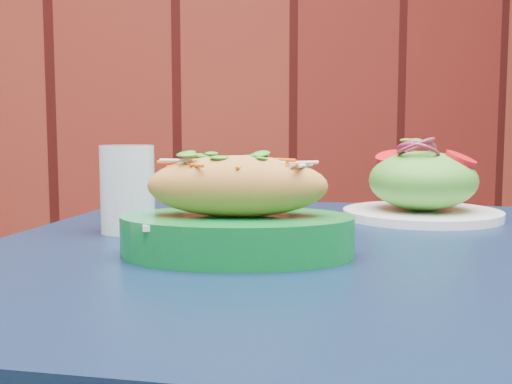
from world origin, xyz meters
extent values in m
cube|color=black|center=(-0.33, 1.51, 0.73)|extent=(1.05, 1.05, 0.03)
cube|color=white|center=(-0.46, 1.48, 0.79)|extent=(0.19, 0.13, 0.01)
ellipsoid|color=#D18D42|center=(-0.46, 1.48, 0.82)|extent=(0.20, 0.12, 0.06)
cylinder|color=white|center=(-0.15, 1.68, 0.76)|extent=(0.22, 0.22, 0.01)
ellipsoid|color=#4C992D|center=(-0.15, 1.68, 0.80)|extent=(0.15, 0.15, 0.08)
cylinder|color=red|center=(-0.11, 1.65, 0.84)|extent=(0.04, 0.04, 0.01)
cylinder|color=red|center=(-0.19, 1.71, 0.84)|extent=(0.04, 0.04, 0.01)
cylinder|color=red|center=(-0.15, 1.73, 0.84)|extent=(0.04, 0.04, 0.01)
torus|color=maroon|center=(-0.15, 1.68, 0.85)|extent=(0.06, 0.06, 0.01)
torus|color=maroon|center=(-0.15, 1.68, 0.86)|extent=(0.06, 0.06, 0.01)
torus|color=maroon|center=(-0.15, 1.68, 0.86)|extent=(0.06, 0.06, 0.01)
cylinder|color=silver|center=(-0.57, 1.65, 0.80)|extent=(0.07, 0.07, 0.11)
camera|label=1|loc=(-0.57, 0.84, 0.88)|focal=45.00mm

